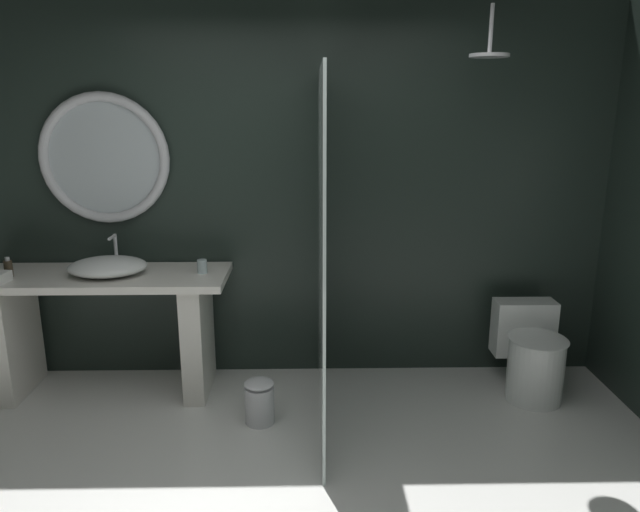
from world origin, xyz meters
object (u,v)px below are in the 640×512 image
at_px(tumbler_cup, 202,266).
at_px(waste_bin, 259,401).
at_px(rain_shower_head, 489,52).
at_px(vessel_sink, 108,266).
at_px(toilet, 531,354).
at_px(round_wall_mirror, 104,159).
at_px(soap_dispenser, 8,268).

relative_size(tumbler_cup, waste_bin, 0.32).
bearing_deg(waste_bin, rain_shower_head, 12.96).
distance_m(vessel_sink, toilet, 2.90).
bearing_deg(rain_shower_head, waste_bin, -167.04).
relative_size(round_wall_mirror, toilet, 1.46).
bearing_deg(soap_dispenser, rain_shower_head, -1.44).
height_order(tumbler_cup, round_wall_mirror, round_wall_mirror).
bearing_deg(toilet, rain_shower_head, -175.53).
bearing_deg(waste_bin, soap_dispenser, 166.49).
distance_m(soap_dispenser, waste_bin, 1.85).
distance_m(soap_dispenser, round_wall_mirror, 0.94).
bearing_deg(waste_bin, toilet, 10.96).
bearing_deg(round_wall_mirror, rain_shower_head, -9.32).
distance_m(tumbler_cup, round_wall_mirror, 1.00).
xyz_separation_m(tumbler_cup, waste_bin, (0.40, -0.45, -0.74)).
relative_size(tumbler_cup, rain_shower_head, 0.31).
distance_m(tumbler_cup, rain_shower_head, 2.23).
bearing_deg(round_wall_mirror, tumbler_cup, -21.74).
height_order(vessel_sink, waste_bin, vessel_sink).
distance_m(vessel_sink, round_wall_mirror, 0.74).
xyz_separation_m(rain_shower_head, waste_bin, (-1.38, -0.32, -2.08)).
bearing_deg(tumbler_cup, soap_dispenser, -177.28).
relative_size(rain_shower_head, toilet, 0.49).
xyz_separation_m(soap_dispenser, toilet, (3.46, -0.04, -0.62)).
height_order(tumbler_cup, rain_shower_head, rain_shower_head).
bearing_deg(waste_bin, vessel_sink, 157.02).
bearing_deg(waste_bin, round_wall_mirror, 145.97).
xyz_separation_m(vessel_sink, rain_shower_head, (2.39, -0.11, 1.33)).
bearing_deg(toilet, vessel_sink, 178.47).
bearing_deg(soap_dispenser, tumbler_cup, 2.72).
relative_size(vessel_sink, toilet, 0.84).
bearing_deg(vessel_sink, soap_dispenser, -176.88).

